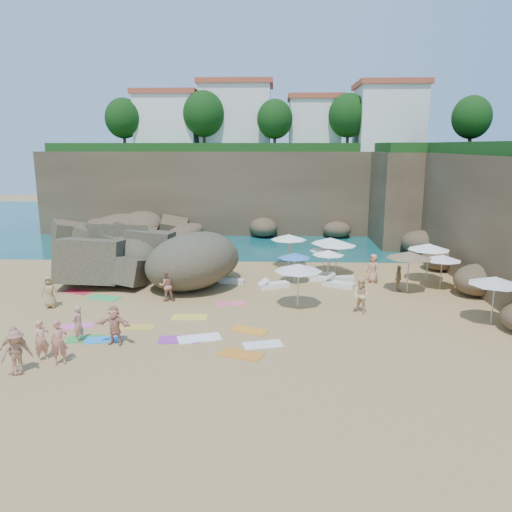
{
  "coord_description": "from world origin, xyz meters",
  "views": [
    {
      "loc": [
        3.19,
        -26.54,
        8.57
      ],
      "look_at": [
        2.0,
        3.0,
        2.0
      ],
      "focal_mm": 35.0,
      "sensor_mm": 36.0,
      "label": 1
    }
  ],
  "objects_px": {
    "person_stand_2": "(220,255)",
    "person_stand_5": "(138,264)",
    "rock_outcrop": "(149,280)",
    "parasol_2": "(429,247)",
    "person_stand_1": "(167,285)",
    "person_stand_0": "(42,341)",
    "lounger_0": "(231,281)",
    "parasol_1": "(290,238)",
    "parasol_0": "(289,237)",
    "person_stand_4": "(373,268)",
    "flag_pole": "(103,242)",
    "person_stand_6": "(78,324)",
    "person_stand_3": "(398,278)"
  },
  "relations": [
    {
      "from": "flag_pole",
      "to": "person_stand_4",
      "type": "height_order",
      "value": "flag_pole"
    },
    {
      "from": "parasol_2",
      "to": "lounger_0",
      "type": "xyz_separation_m",
      "value": [
        -12.51,
        -0.85,
        -2.16
      ]
    },
    {
      "from": "person_stand_2",
      "to": "person_stand_3",
      "type": "distance_m",
      "value": 12.98
    },
    {
      "from": "person_stand_2",
      "to": "person_stand_4",
      "type": "height_order",
      "value": "person_stand_4"
    },
    {
      "from": "rock_outcrop",
      "to": "person_stand_0",
      "type": "distance_m",
      "value": 12.58
    },
    {
      "from": "rock_outcrop",
      "to": "flag_pole",
      "type": "bearing_deg",
      "value": 153.42
    },
    {
      "from": "parasol_2",
      "to": "person_stand_1",
      "type": "xyz_separation_m",
      "value": [
        -15.8,
        -4.69,
        -1.38
      ]
    },
    {
      "from": "person_stand_6",
      "to": "person_stand_2",
      "type": "bearing_deg",
      "value": 179.5
    },
    {
      "from": "parasol_0",
      "to": "person_stand_4",
      "type": "height_order",
      "value": "parasol_0"
    },
    {
      "from": "person_stand_0",
      "to": "person_stand_3",
      "type": "height_order",
      "value": "person_stand_0"
    },
    {
      "from": "person_stand_6",
      "to": "parasol_2",
      "type": "bearing_deg",
      "value": 137.46
    },
    {
      "from": "parasol_2",
      "to": "person_stand_1",
      "type": "height_order",
      "value": "parasol_2"
    },
    {
      "from": "person_stand_2",
      "to": "person_stand_4",
      "type": "relative_size",
      "value": 0.84
    },
    {
      "from": "rock_outcrop",
      "to": "person_stand_6",
      "type": "relative_size",
      "value": 5.21
    },
    {
      "from": "person_stand_2",
      "to": "person_stand_5",
      "type": "distance_m",
      "value": 6.19
    },
    {
      "from": "lounger_0",
      "to": "person_stand_5",
      "type": "xyz_separation_m",
      "value": [
        -6.29,
        1.1,
        0.79
      ]
    },
    {
      "from": "lounger_0",
      "to": "person_stand_4",
      "type": "height_order",
      "value": "person_stand_4"
    },
    {
      "from": "person_stand_1",
      "to": "person_stand_4",
      "type": "bearing_deg",
      "value": -173.45
    },
    {
      "from": "parasol_1",
      "to": "person_stand_0",
      "type": "distance_m",
      "value": 19.99
    },
    {
      "from": "parasol_1",
      "to": "person_stand_2",
      "type": "relative_size",
      "value": 1.52
    },
    {
      "from": "person_stand_0",
      "to": "parasol_2",
      "type": "bearing_deg",
      "value": -14.96
    },
    {
      "from": "person_stand_0",
      "to": "person_stand_1",
      "type": "relative_size",
      "value": 0.94
    },
    {
      "from": "person_stand_0",
      "to": "person_stand_5",
      "type": "xyz_separation_m",
      "value": [
        0.36,
        13.06,
        0.07
      ]
    },
    {
      "from": "lounger_0",
      "to": "person_stand_1",
      "type": "relative_size",
      "value": 0.92
    },
    {
      "from": "person_stand_2",
      "to": "rock_outcrop",
      "type": "bearing_deg",
      "value": 85.77
    },
    {
      "from": "person_stand_0",
      "to": "person_stand_6",
      "type": "relative_size",
      "value": 1.02
    },
    {
      "from": "parasol_1",
      "to": "person_stand_1",
      "type": "xyz_separation_m",
      "value": [
        -7.14,
        -8.84,
        -1.13
      ]
    },
    {
      "from": "person_stand_4",
      "to": "person_stand_5",
      "type": "xyz_separation_m",
      "value": [
        -15.3,
        0.56,
        -0.0
      ]
    },
    {
      "from": "parasol_0",
      "to": "person_stand_5",
      "type": "xyz_separation_m",
      "value": [
        -9.99,
        -3.25,
        -1.29
      ]
    },
    {
      "from": "parasol_2",
      "to": "person_stand_1",
      "type": "bearing_deg",
      "value": -163.48
    },
    {
      "from": "person_stand_1",
      "to": "person_stand_3",
      "type": "relative_size",
      "value": 1.16
    },
    {
      "from": "person_stand_2",
      "to": "person_stand_3",
      "type": "xyz_separation_m",
      "value": [
        11.45,
        -6.12,
        0.01
      ]
    },
    {
      "from": "person_stand_0",
      "to": "person_stand_2",
      "type": "relative_size",
      "value": 1.11
    },
    {
      "from": "person_stand_0",
      "to": "person_stand_2",
      "type": "bearing_deg",
      "value": 23.47
    },
    {
      "from": "parasol_1",
      "to": "person_stand_1",
      "type": "relative_size",
      "value": 1.29
    },
    {
      "from": "person_stand_2",
      "to": "person_stand_5",
      "type": "relative_size",
      "value": 0.84
    },
    {
      "from": "person_stand_1",
      "to": "person_stand_5",
      "type": "relative_size",
      "value": 0.98
    },
    {
      "from": "rock_outcrop",
      "to": "person_stand_1",
      "type": "height_order",
      "value": "person_stand_1"
    },
    {
      "from": "flag_pole",
      "to": "person_stand_5",
      "type": "xyz_separation_m",
      "value": [
        2.7,
        -1.2,
        -1.26
      ]
    },
    {
      "from": "parasol_2",
      "to": "person_stand_3",
      "type": "xyz_separation_m",
      "value": [
        -2.34,
        -2.23,
        -1.51
      ]
    },
    {
      "from": "parasol_1",
      "to": "person_stand_2",
      "type": "bearing_deg",
      "value": -177.01
    },
    {
      "from": "person_stand_6",
      "to": "person_stand_3",
      "type": "bearing_deg",
      "value": 135.11
    },
    {
      "from": "person_stand_6",
      "to": "person_stand_4",
      "type": "bearing_deg",
      "value": 142.13
    },
    {
      "from": "parasol_2",
      "to": "person_stand_4",
      "type": "distance_m",
      "value": 3.77
    },
    {
      "from": "parasol_0",
      "to": "person_stand_3",
      "type": "xyz_separation_m",
      "value": [
        6.46,
        -5.74,
        -1.43
      ]
    },
    {
      "from": "parasol_0",
      "to": "person_stand_4",
      "type": "distance_m",
      "value": 6.66
    },
    {
      "from": "person_stand_0",
      "to": "parasol_0",
      "type": "bearing_deg",
      "value": 8.86
    },
    {
      "from": "person_stand_4",
      "to": "rock_outcrop",
      "type": "bearing_deg",
      "value": -124.82
    },
    {
      "from": "lounger_0",
      "to": "person_stand_5",
      "type": "distance_m",
      "value": 6.43
    },
    {
      "from": "person_stand_5",
      "to": "person_stand_0",
      "type": "bearing_deg",
      "value": -87.96
    }
  ]
}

